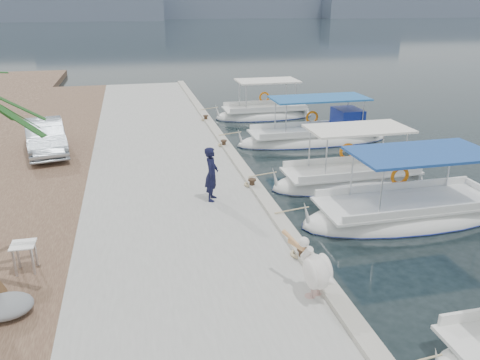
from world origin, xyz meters
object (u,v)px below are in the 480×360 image
(fishing_caique_b, at_px, (408,214))
(parked_car, at_px, (45,137))
(fishing_caique_e, at_px, (264,115))
(fisherman, at_px, (212,174))
(fishing_caique_c, at_px, (350,181))
(fishing_caique_d, at_px, (315,138))
(pelican, at_px, (315,269))

(fishing_caique_b, xyz_separation_m, parked_car, (-12.10, 8.40, 1.08))
(fishing_caique_e, xyz_separation_m, fisherman, (-5.48, -12.96, 1.27))
(fishing_caique_c, distance_m, fishing_caique_d, 5.87)
(fishing_caique_d, relative_size, parked_car, 1.83)
(fishing_caique_d, xyz_separation_m, parked_car, (-12.48, -0.59, 1.02))
(fishing_caique_e, bearing_deg, parked_car, -151.07)
(fishing_caique_b, relative_size, fishing_caique_d, 0.93)
(fishing_caique_e, xyz_separation_m, pelican, (-4.22, -18.72, 1.02))
(pelican, bearing_deg, fishing_caique_c, 58.89)
(fishing_caique_b, bearing_deg, fishing_caique_e, 92.43)
(fishing_caique_d, bearing_deg, pelican, -111.96)
(fishing_caique_e, height_order, fisherman, fisherman)
(fishing_caique_b, distance_m, parked_car, 14.77)
(fishing_caique_c, xyz_separation_m, parked_car, (-11.58, 5.21, 1.08))
(parked_car, bearing_deg, fishing_caique_e, 17.38)
(fishing_caique_c, bearing_deg, fishing_caique_b, -80.78)
(pelican, height_order, parked_car, parked_car)
(fishing_caique_d, height_order, pelican, fishing_caique_d)
(fishing_caique_c, distance_m, fisherman, 5.90)
(fishing_caique_b, relative_size, pelican, 4.54)
(fishing_caique_b, distance_m, fisherman, 6.49)
(fishing_caique_e, bearing_deg, pelican, -102.70)
(fishing_caique_c, height_order, fishing_caique_d, same)
(fishing_caique_b, height_order, fishing_caique_e, same)
(pelican, distance_m, parked_car, 14.35)
(pelican, relative_size, fisherman, 0.90)
(fishing_caique_d, relative_size, pelican, 4.89)
(fishing_caique_c, relative_size, pelican, 3.90)
(parked_car, bearing_deg, fishing_caique_b, -46.32)
(fishing_caique_b, height_order, fisherman, fisherman)
(fishing_caique_c, bearing_deg, pelican, -121.11)
(fishing_caique_b, relative_size, fisherman, 4.09)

